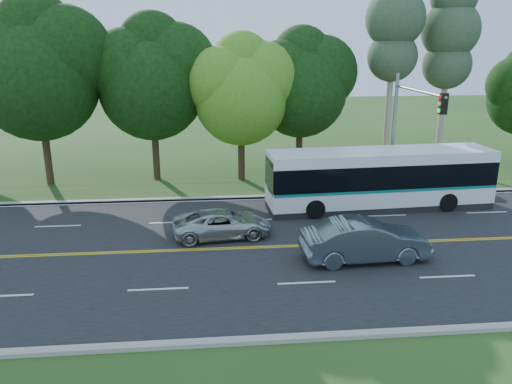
{
  "coord_description": "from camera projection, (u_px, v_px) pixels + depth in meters",
  "views": [
    {
      "loc": [
        -3.94,
        -20.14,
        8.72
      ],
      "look_at": [
        -1.89,
        2.0,
        1.95
      ],
      "focal_mm": 35.0,
      "sensor_mm": 36.0,
      "label": 1
    }
  ],
  "objects": [
    {
      "name": "traffic_signal",
      "position": [
        407.0,
        120.0,
        26.43
      ],
      "size": [
        0.42,
        6.1,
        7.0
      ],
      "color": "gray",
      "rests_on": "ground"
    },
    {
      "name": "lane_markings",
      "position": [
        301.0,
        246.0,
        22.06
      ],
      "size": [
        57.6,
        13.82,
        0.0
      ],
      "color": "gold",
      "rests_on": "road"
    },
    {
      "name": "tree_row",
      "position": [
        189.0,
        74.0,
        31.21
      ],
      "size": [
        44.7,
        9.1,
        13.84
      ],
      "color": "#302315",
      "rests_on": "ground"
    },
    {
      "name": "road",
      "position": [
        303.0,
        246.0,
        22.07
      ],
      "size": [
        60.0,
        14.0,
        0.02
      ],
      "primitive_type": "cube",
      "color": "black",
      "rests_on": "ground"
    },
    {
      "name": "curb_north",
      "position": [
        280.0,
        196.0,
        28.86
      ],
      "size": [
        60.0,
        0.3,
        0.15
      ],
      "primitive_type": "cube",
      "color": "#A4A194",
      "rests_on": "ground"
    },
    {
      "name": "bougainvillea_hedge",
      "position": [
        395.0,
        178.0,
        30.26
      ],
      "size": [
        9.5,
        2.25,
        1.5
      ],
      "color": "maroon",
      "rests_on": "ground"
    },
    {
      "name": "suv",
      "position": [
        222.0,
        224.0,
        22.93
      ],
      "size": [
        4.7,
        2.56,
        1.25
      ],
      "primitive_type": "imported",
      "rotation": [
        0.0,
        0.0,
        1.68
      ],
      "color": "#ADB1B2",
      "rests_on": "road"
    },
    {
      "name": "transit_bus",
      "position": [
        379.0,
        180.0,
        26.68
      ],
      "size": [
        12.2,
        3.36,
        3.16
      ],
      "rotation": [
        0.0,
        0.0,
        0.06
      ],
      "color": "white",
      "rests_on": "road"
    },
    {
      "name": "ground",
      "position": [
        303.0,
        246.0,
        22.07
      ],
      "size": [
        120.0,
        120.0,
        0.0
      ],
      "primitive_type": "plane",
      "color": "#254717",
      "rests_on": "ground"
    },
    {
      "name": "grass_verge",
      "position": [
        276.0,
        188.0,
        30.63
      ],
      "size": [
        60.0,
        4.0,
        0.1
      ],
      "primitive_type": "cube",
      "color": "#254717",
      "rests_on": "ground"
    },
    {
      "name": "sedan",
      "position": [
        365.0,
        240.0,
        20.43
      ],
      "size": [
        5.31,
        2.11,
        1.72
      ],
      "primitive_type": "imported",
      "rotation": [
        0.0,
        0.0,
        1.63
      ],
      "color": "slate",
      "rests_on": "road"
    },
    {
      "name": "curb_south",
      "position": [
        345.0,
        336.0,
        15.24
      ],
      "size": [
        60.0,
        0.3,
        0.15
      ],
      "primitive_type": "cube",
      "color": "#A4A194",
      "rests_on": "ground"
    }
  ]
}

